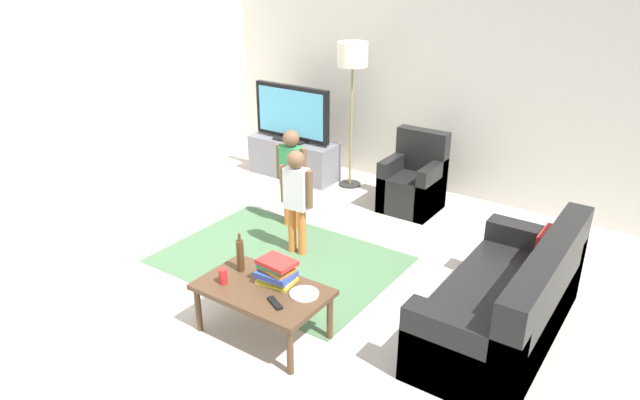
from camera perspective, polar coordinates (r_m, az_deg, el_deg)
ground at (r=5.20m, az=-3.81°, el=-8.77°), size 7.80×7.80×0.00m
wall_back at (r=7.13m, az=11.27°, el=11.55°), size 6.00×0.12×2.70m
wall_left at (r=6.86m, az=-24.52°, el=9.44°), size 0.12×6.00×2.70m
area_rug at (r=5.66m, az=-3.97°, el=-5.84°), size 2.20×1.60×0.01m
tv_stand at (r=7.62m, az=-2.60°, el=4.10°), size 1.20×0.44×0.50m
tv at (r=7.43m, az=-2.78°, el=8.46°), size 1.10×0.28×0.71m
couch at (r=4.68m, az=18.26°, el=-9.90°), size 0.80×1.80×0.86m
armchair at (r=6.72m, az=9.22°, el=1.57°), size 0.60×0.60×0.90m
floor_lamp at (r=6.99m, az=3.20°, el=13.34°), size 0.36×0.36×1.78m
child_near_tv at (r=6.07m, az=-2.80°, el=2.99°), size 0.36×0.17×1.08m
child_center at (r=5.51m, az=-2.33°, el=0.69°), size 0.36×0.17×1.06m
coffee_table at (r=4.48m, az=-5.67°, el=-9.08°), size 1.00×0.60×0.42m
book_stack at (r=4.45m, az=-4.30°, el=-7.02°), size 0.30×0.24×0.20m
bottle at (r=4.62m, az=-7.83°, el=-5.38°), size 0.06×0.06×0.33m
tv_remote at (r=4.25m, az=-4.45°, el=-10.05°), size 0.17×0.12×0.02m
soda_can at (r=4.51m, az=-9.47°, el=-7.42°), size 0.07×0.07×0.12m
plate at (r=4.34m, az=-1.56°, el=-9.20°), size 0.22×0.22×0.02m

